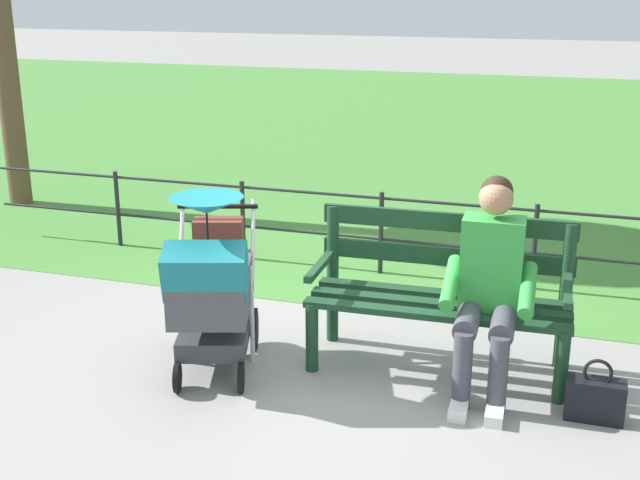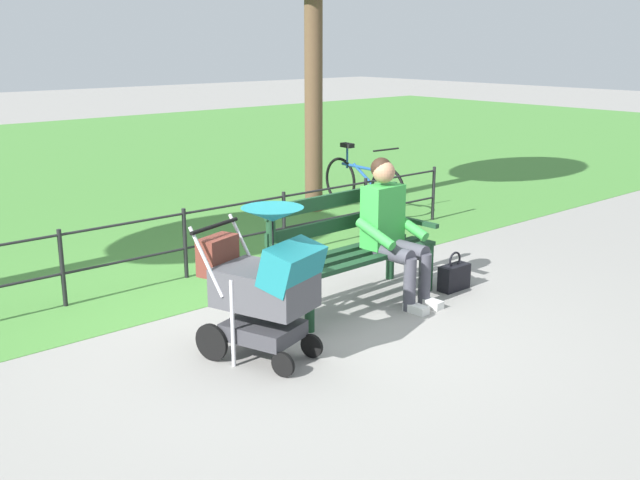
{
  "view_description": "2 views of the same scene",
  "coord_description": "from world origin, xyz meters",
  "px_view_note": "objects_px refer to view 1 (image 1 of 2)",
  "views": [
    {
      "loc": [
        -1.48,
        4.68,
        2.37
      ],
      "look_at": [
        0.01,
        0.0,
        0.79
      ],
      "focal_mm": 46.17,
      "sensor_mm": 36.0,
      "label": 1
    },
    {
      "loc": [
        3.61,
        4.49,
        2.28
      ],
      "look_at": [
        -0.21,
        0.12,
        0.71
      ],
      "focal_mm": 41.76,
      "sensor_mm": 36.0,
      "label": 2
    }
  ],
  "objects_px": {
    "stroller": "(211,282)",
    "handbag": "(595,399)",
    "park_bench": "(441,286)",
    "person_on_bench": "(489,281)"
  },
  "relations": [
    {
      "from": "park_bench",
      "to": "person_on_bench",
      "type": "height_order",
      "value": "person_on_bench"
    },
    {
      "from": "park_bench",
      "to": "person_on_bench",
      "type": "bearing_deg",
      "value": 144.59
    },
    {
      "from": "handbag",
      "to": "person_on_bench",
      "type": "bearing_deg",
      "value": -18.66
    },
    {
      "from": "stroller",
      "to": "handbag",
      "type": "distance_m",
      "value": 2.32
    },
    {
      "from": "park_bench",
      "to": "person_on_bench",
      "type": "relative_size",
      "value": 1.27
    },
    {
      "from": "person_on_bench",
      "to": "stroller",
      "type": "height_order",
      "value": "person_on_bench"
    },
    {
      "from": "person_on_bench",
      "to": "handbag",
      "type": "distance_m",
      "value": 0.87
    },
    {
      "from": "person_on_bench",
      "to": "park_bench",
      "type": "bearing_deg",
      "value": -35.41
    },
    {
      "from": "stroller",
      "to": "handbag",
      "type": "bearing_deg",
      "value": -177.66
    },
    {
      "from": "person_on_bench",
      "to": "handbag",
      "type": "relative_size",
      "value": 3.45
    }
  ]
}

